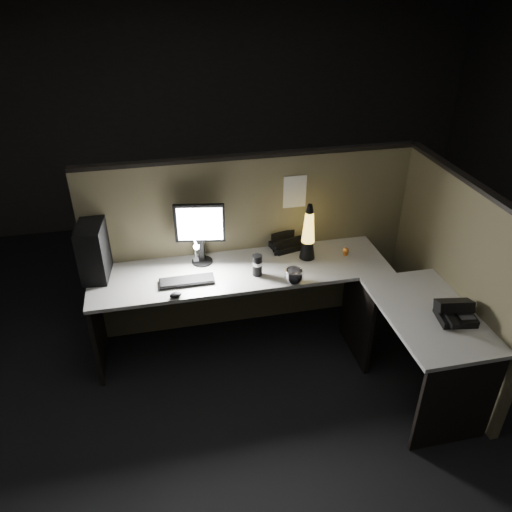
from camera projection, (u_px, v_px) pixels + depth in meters
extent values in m
plane|color=black|center=(277.00, 391.00, 3.74)|extent=(6.00, 6.00, 0.00)
plane|color=#282623|center=(214.00, 108.00, 5.56)|extent=(6.00, 0.00, 6.00)
cube|color=brown|center=(252.00, 244.00, 4.13)|extent=(2.66, 0.06, 1.50)
cube|color=brown|center=(451.00, 280.00, 3.68)|extent=(0.06, 1.66, 1.50)
cube|color=#AEACA4|center=(241.00, 271.00, 3.85)|extent=(2.30, 0.60, 0.03)
cube|color=#AEACA4|center=(429.00, 314.00, 3.39)|extent=(0.60, 1.00, 0.03)
cube|color=black|center=(98.00, 327.00, 3.83)|extent=(0.03, 0.55, 0.70)
cube|color=black|center=(457.00, 405.00, 3.17)|extent=(0.55, 0.03, 0.70)
cube|color=black|center=(357.00, 317.00, 3.94)|extent=(0.03, 0.55, 0.70)
cube|color=black|center=(94.00, 248.00, 3.69)|extent=(0.22, 0.42, 0.43)
cylinder|color=black|center=(202.00, 261.00, 3.93)|extent=(0.16, 0.16, 0.01)
cube|color=black|center=(201.00, 249.00, 3.89)|extent=(0.05, 0.04, 0.18)
cube|color=black|center=(200.00, 223.00, 3.77)|extent=(0.38, 0.10, 0.31)
cube|color=white|center=(200.00, 224.00, 3.75)|extent=(0.33, 0.06, 0.26)
cube|color=black|center=(187.00, 281.00, 3.68)|extent=(0.40, 0.14, 0.02)
ellipsoid|color=black|center=(176.00, 295.00, 3.52)|extent=(0.10, 0.08, 0.03)
cube|color=silver|center=(196.00, 260.00, 3.93)|extent=(0.04, 0.05, 0.03)
cylinder|color=silver|center=(195.00, 248.00, 3.88)|extent=(0.01, 0.01, 0.18)
cylinder|color=silver|center=(195.00, 242.00, 3.78)|extent=(0.01, 0.12, 0.01)
sphere|color=white|center=(196.00, 247.00, 3.72)|extent=(0.04, 0.04, 0.04)
cube|color=black|center=(286.00, 244.00, 4.13)|extent=(0.31, 0.28, 0.05)
cube|color=black|center=(287.00, 242.00, 4.08)|extent=(0.26, 0.08, 0.09)
cube|color=black|center=(284.00, 231.00, 4.15)|extent=(0.26, 0.08, 0.18)
cone|color=black|center=(307.00, 249.00, 3.96)|extent=(0.13, 0.13, 0.15)
cone|color=yellow|center=(309.00, 227.00, 3.85)|extent=(0.10, 0.10, 0.25)
sphere|color=#996416|center=(308.00, 236.00, 3.89)|extent=(0.05, 0.05, 0.05)
sphere|color=#996416|center=(309.00, 226.00, 3.85)|extent=(0.04, 0.04, 0.04)
cone|color=black|center=(310.00, 209.00, 3.77)|extent=(0.06, 0.06, 0.07)
cylinder|color=black|center=(257.00, 265.00, 3.73)|extent=(0.08, 0.08, 0.17)
imported|color=silver|center=(294.00, 276.00, 3.66)|extent=(0.15, 0.15, 0.11)
sphere|color=orange|center=(346.00, 250.00, 4.00)|extent=(0.05, 0.05, 0.05)
cube|color=white|center=(295.00, 192.00, 3.93)|extent=(0.19, 0.00, 0.27)
cube|color=black|center=(456.00, 317.00, 3.30)|extent=(0.26, 0.24, 0.05)
cube|color=black|center=(454.00, 306.00, 3.30)|extent=(0.25, 0.17, 0.11)
cube|color=black|center=(451.00, 319.00, 3.23)|extent=(0.08, 0.18, 0.04)
cube|color=#3F3F42|center=(466.00, 315.00, 3.27)|extent=(0.12, 0.12, 0.00)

